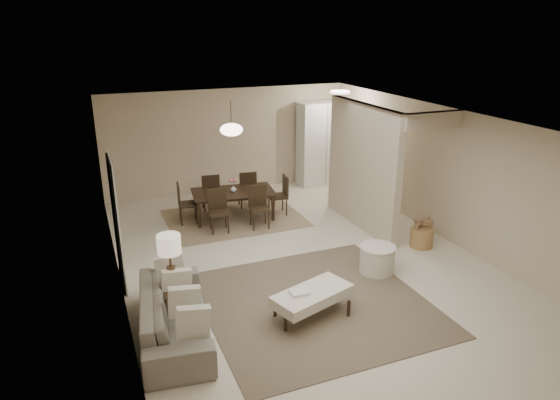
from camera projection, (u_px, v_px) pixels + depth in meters
name	position (u px, v px, depth m)	size (l,w,h in m)	color
floor	(305.00, 266.00, 8.58)	(9.00, 9.00, 0.00)	beige
ceiling	(308.00, 122.00, 7.74)	(9.00, 9.00, 0.00)	white
back_wall	(229.00, 141.00, 12.09)	(6.00, 6.00, 0.00)	#BCA88E
left_wall	(116.00, 224.00, 7.11)	(9.00, 9.00, 0.00)	#BCA88E
right_wall	(454.00, 177.00, 9.22)	(9.00, 9.00, 0.00)	#BCA88E
partition	(362.00, 167.00, 9.89)	(0.15, 2.50, 2.50)	#BCA88E
doorway	(116.00, 223.00, 7.72)	(0.04, 0.90, 2.04)	black
pantry_cabinet	(322.00, 143.00, 12.68)	(1.20, 0.55, 2.10)	silver
flush_light	(340.00, 92.00, 11.36)	(0.44, 0.44, 0.05)	white
living_rug	(315.00, 303.00, 7.44)	(3.20, 3.20, 0.01)	brown
sofa	(174.00, 314.00, 6.60)	(0.85, 2.17, 0.63)	slate
ottoman_bench	(312.00, 296.00, 7.00)	(1.27, 0.87, 0.42)	beige
side_table	(174.00, 304.00, 6.91)	(0.50, 0.50, 0.55)	black
table_lamp	(169.00, 249.00, 6.63)	(0.32, 0.32, 0.76)	#49331F
round_pouf	(377.00, 259.00, 8.31)	(0.60, 0.60, 0.46)	beige
wicker_basket	(422.00, 237.00, 9.28)	(0.42, 0.42, 0.36)	olive
dining_rug	(234.00, 218.00, 10.67)	(2.80, 2.10, 0.01)	#7E674E
dining_table	(234.00, 205.00, 10.57)	(1.71, 0.95, 0.60)	black
dining_chairs	(234.00, 199.00, 10.53)	(2.34, 1.80, 0.86)	black
vase	(233.00, 189.00, 10.45)	(0.13, 0.13, 0.13)	silver
yellow_mat	(353.00, 200.00, 11.78)	(0.92, 0.56, 0.01)	yellow
pendant_light	(231.00, 130.00, 10.03)	(0.46, 0.46, 0.71)	#49331F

